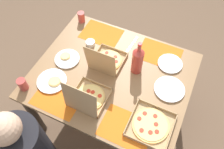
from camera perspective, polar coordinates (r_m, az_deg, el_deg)
ground_plane at (r=2.49m, az=-0.00°, el=-9.56°), size 6.00×6.00×0.00m
dining_table at (r=1.94m, az=-0.00°, el=-1.84°), size 1.26×1.04×0.74m
placemat_near_left at (r=2.02m, az=11.86°, el=5.12°), size 0.36×0.26×0.00m
placemat_near_right at (r=2.14m, az=-2.70°, el=10.18°), size 0.36×0.26×0.00m
placemat_far_left at (r=1.64m, az=3.57°, el=-13.32°), size 0.36×0.26×0.00m
placemat_far_right at (r=1.78m, az=-13.48°, el=-5.77°), size 0.36×0.26×0.00m
pizza_box_edge_far at (r=1.69m, az=-6.11°, el=-5.83°), size 0.26×0.26×0.30m
pizza_box_center at (r=1.87m, az=-1.31°, el=3.55°), size 0.25×0.29×0.29m
pizza_box_corner_right at (r=1.65m, az=9.65°, el=-12.39°), size 0.30×0.30×0.04m
plate_far_left at (r=1.96m, az=14.36°, el=2.64°), size 0.21×0.21×0.02m
plate_far_right at (r=1.82m, az=14.18°, el=-3.56°), size 0.24×0.24×0.02m
plate_near_right at (r=1.97m, az=-11.23°, el=3.93°), size 0.21×0.21×0.03m
plate_near_left at (r=1.86m, az=-14.77°, el=-1.61°), size 0.24×0.24×0.03m
soda_bottle at (r=1.78m, az=6.43°, el=3.62°), size 0.09×0.09×0.32m
cup_spare at (r=1.86m, az=-21.51°, el=-2.31°), size 0.07×0.07×0.10m
cup_clear_left at (r=2.24m, az=-7.71°, el=14.07°), size 0.06×0.06×0.11m
condiment_bowl at (r=2.04m, az=-5.46°, el=7.88°), size 0.08×0.08×0.04m
knife_by_near_right at (r=2.05m, az=5.08°, el=7.57°), size 0.04×0.21×0.00m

